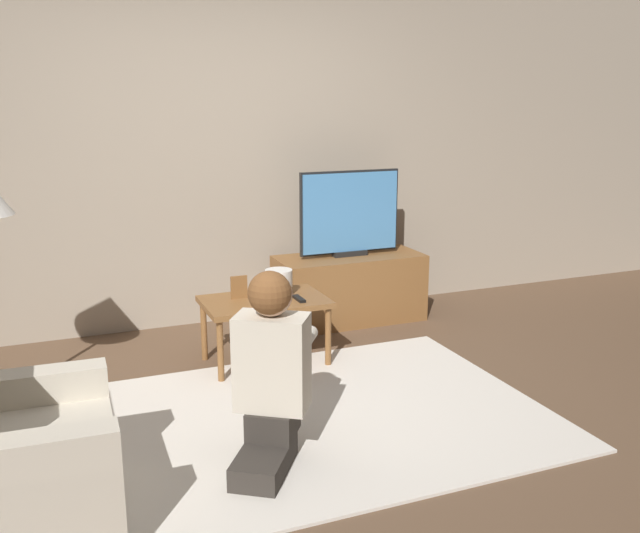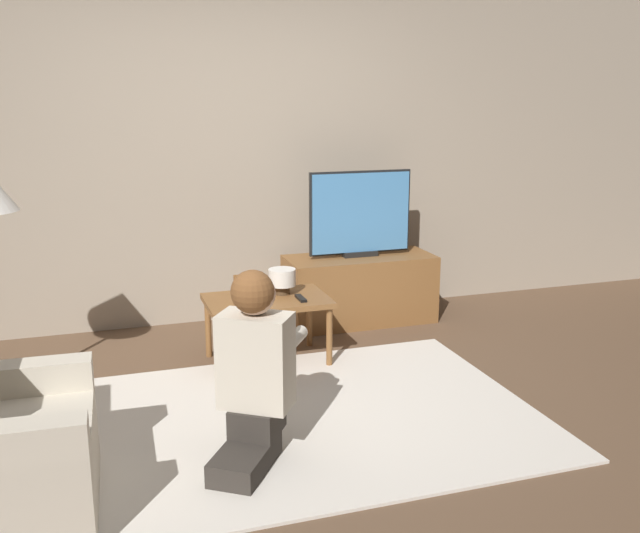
% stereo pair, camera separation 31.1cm
% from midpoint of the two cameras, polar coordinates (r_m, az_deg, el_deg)
% --- Properties ---
extents(ground_plane, '(10.00, 10.00, 0.00)m').
position_cam_midpoint_polar(ground_plane, '(3.96, -3.75, -12.30)').
color(ground_plane, brown).
extents(wall_back, '(10.00, 0.06, 2.60)m').
position_cam_midpoint_polar(wall_back, '(5.44, -10.57, 8.90)').
color(wall_back, tan).
rests_on(wall_back, ground_plane).
extents(rug, '(2.64, 1.83, 0.02)m').
position_cam_midpoint_polar(rug, '(3.95, -3.75, -12.20)').
color(rug, silver).
rests_on(rug, ground_plane).
extents(tv_stand, '(1.13, 0.48, 0.52)m').
position_cam_midpoint_polar(tv_stand, '(5.53, 0.74, -1.77)').
color(tv_stand, brown).
rests_on(tv_stand, ground_plane).
extents(tv, '(0.80, 0.08, 0.65)m').
position_cam_midpoint_polar(tv, '(5.40, 0.75, 4.28)').
color(tv, black).
rests_on(tv, tv_stand).
extents(coffee_table, '(0.79, 0.51, 0.44)m').
position_cam_midpoint_polar(coffee_table, '(4.64, -6.37, -3.24)').
color(coffee_table, brown).
rests_on(coffee_table, ground_plane).
extents(armchair, '(0.75, 0.81, 0.96)m').
position_cam_midpoint_polar(armchair, '(3.24, -26.20, -13.98)').
color(armchair, beige).
rests_on(armchair, ground_plane).
extents(person_kneeling, '(0.64, 0.78, 0.93)m').
position_cam_midpoint_polar(person_kneeling, '(3.40, -6.56, -7.94)').
color(person_kneeling, '#332D28').
rests_on(person_kneeling, rug).
extents(picture_frame, '(0.11, 0.01, 0.15)m').
position_cam_midpoint_polar(picture_frame, '(4.65, -8.41, -1.66)').
color(picture_frame, brown).
rests_on(picture_frame, coffee_table).
extents(table_lamp, '(0.18, 0.18, 0.17)m').
position_cam_midpoint_polar(table_lamp, '(4.69, -5.22, -1.08)').
color(table_lamp, '#4C3823').
rests_on(table_lamp, coffee_table).
extents(remote, '(0.04, 0.15, 0.02)m').
position_cam_midpoint_polar(remote, '(4.59, -3.64, -2.60)').
color(remote, black).
rests_on(remote, coffee_table).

